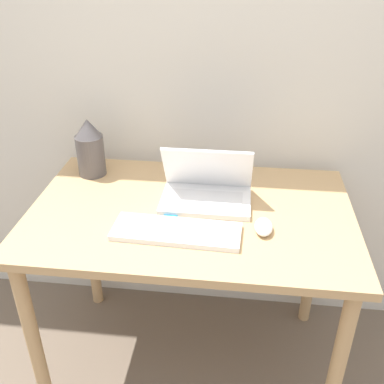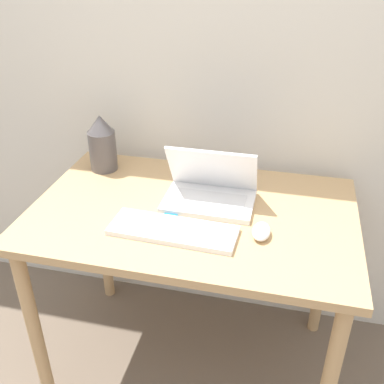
% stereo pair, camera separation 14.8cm
% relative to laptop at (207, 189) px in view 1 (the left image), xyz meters
% --- Properties ---
extents(wall_back, '(6.00, 0.05, 2.50)m').
position_rel_laptop_xyz_m(wall_back, '(-0.05, 0.36, 0.43)').
color(wall_back, silver).
rests_on(wall_back, ground_plane).
extents(desk, '(1.14, 0.73, 0.77)m').
position_rel_laptop_xyz_m(desk, '(-0.05, -0.07, -0.15)').
color(desk, tan).
rests_on(desk, ground_plane).
extents(laptop, '(0.32, 0.22, 0.21)m').
position_rel_laptop_xyz_m(laptop, '(0.00, 0.00, 0.00)').
color(laptop, white).
rests_on(laptop, desk).
extents(keyboard, '(0.42, 0.16, 0.02)m').
position_rel_laptop_xyz_m(keyboard, '(-0.08, -0.22, -0.04)').
color(keyboard, white).
rests_on(keyboard, desk).
extents(mouse, '(0.06, 0.10, 0.03)m').
position_rel_laptop_xyz_m(mouse, '(0.20, -0.17, -0.03)').
color(mouse, white).
rests_on(mouse, desk).
extents(vase, '(0.11, 0.11, 0.23)m').
position_rel_laptop_xyz_m(vase, '(-0.47, 0.15, 0.07)').
color(vase, '#514C4C').
rests_on(vase, desk).
extents(mp3_player, '(0.05, 0.07, 0.01)m').
position_rel_laptop_xyz_m(mp3_player, '(-0.11, -0.10, -0.04)').
color(mp3_player, '#1E7FB7').
rests_on(mp3_player, desk).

